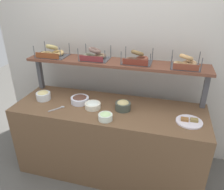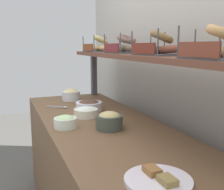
% 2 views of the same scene
% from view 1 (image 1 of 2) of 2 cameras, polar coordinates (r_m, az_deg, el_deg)
% --- Properties ---
extents(ground_plane, '(8.00, 8.00, 0.00)m').
position_cam_1_polar(ground_plane, '(2.84, -0.75, -18.42)').
color(ground_plane, '#595651').
extents(back_wall, '(3.25, 0.06, 2.40)m').
position_cam_1_polar(back_wall, '(2.67, 2.37, 8.92)').
color(back_wall, beige).
rests_on(back_wall, ground_plane).
extents(deli_counter, '(2.05, 0.70, 0.85)m').
position_cam_1_polar(deli_counter, '(2.56, -0.80, -11.61)').
color(deli_counter, brown).
rests_on(deli_counter, ground_plane).
extents(shelf_riser_left, '(0.05, 0.05, 0.40)m').
position_cam_1_polar(shelf_riser_left, '(2.85, -18.37, 5.48)').
color(shelf_riser_left, '#4C4C51').
rests_on(shelf_riser_left, deli_counter).
extents(shelf_riser_right, '(0.05, 0.05, 0.40)m').
position_cam_1_polar(shelf_riser_right, '(2.44, 23.34, 1.17)').
color(shelf_riser_right, '#4C4C51').
rests_on(shelf_riser_right, deli_counter).
extents(upper_shelf, '(2.01, 0.32, 0.03)m').
position_cam_1_polar(upper_shelf, '(2.40, 0.86, 8.50)').
color(upper_shelf, brown).
rests_on(upper_shelf, shelf_riser_left).
extents(bowl_cream_cheese, '(0.17, 0.17, 0.07)m').
position_cam_1_polar(bowl_cream_cheese, '(2.30, -5.08, -2.63)').
color(bowl_cream_cheese, white).
rests_on(bowl_cream_cheese, deli_counter).
extents(bowl_scallion_spread, '(0.14, 0.14, 0.08)m').
position_cam_1_polar(bowl_scallion_spread, '(2.10, -1.75, -5.62)').
color(bowl_scallion_spread, white).
rests_on(bowl_scallion_spread, deli_counter).
extents(bowl_hummus, '(0.16, 0.16, 0.11)m').
position_cam_1_polar(bowl_hummus, '(2.26, 2.89, -2.71)').
color(bowl_hummus, '#444D42').
rests_on(bowl_hummus, deli_counter).
extents(bowl_egg_salad, '(0.16, 0.16, 0.10)m').
position_cam_1_polar(bowl_egg_salad, '(2.59, -17.61, -0.06)').
color(bowl_egg_salad, white).
rests_on(bowl_egg_salad, deli_counter).
extents(bowl_chocolate_spread, '(0.20, 0.20, 0.08)m').
position_cam_1_polar(bowl_chocolate_spread, '(2.43, -8.45, -1.14)').
color(bowl_chocolate_spread, white).
rests_on(bowl_chocolate_spread, deli_counter).
extents(serving_plate_white, '(0.25, 0.25, 0.04)m').
position_cam_1_polar(serving_plate_white, '(2.20, 19.62, -6.54)').
color(serving_plate_white, white).
rests_on(serving_plate_white, deli_counter).
extents(serving_spoon_near_plate, '(0.13, 0.15, 0.01)m').
position_cam_1_polar(serving_spoon_near_plate, '(2.36, -13.73, -3.34)').
color(serving_spoon_near_plate, '#B7B7BC').
rests_on(serving_spoon_near_plate, deli_counter).
extents(bagel_basket_plain, '(0.33, 0.26, 0.16)m').
position_cam_1_polar(bagel_basket_plain, '(2.65, -15.46, 10.73)').
color(bagel_basket_plain, '#4C4C51').
rests_on(bagel_basket_plain, upper_shelf).
extents(bagel_basket_poppy, '(0.31, 0.26, 0.14)m').
position_cam_1_polar(bagel_basket_poppy, '(2.46, -4.57, 10.36)').
color(bagel_basket_poppy, '#4C4C51').
rests_on(bagel_basket_poppy, upper_shelf).
extents(bagel_basket_cinnamon_raisin, '(0.31, 0.25, 0.15)m').
position_cam_1_polar(bagel_basket_cinnamon_raisin, '(2.34, 6.56, 9.51)').
color(bagel_basket_cinnamon_raisin, '#4C4C51').
rests_on(bagel_basket_cinnamon_raisin, upper_shelf).
extents(bagel_basket_sesame, '(0.29, 0.26, 0.15)m').
position_cam_1_polar(bagel_basket_sesame, '(2.30, 18.71, 8.01)').
color(bagel_basket_sesame, '#4C4C51').
rests_on(bagel_basket_sesame, upper_shelf).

